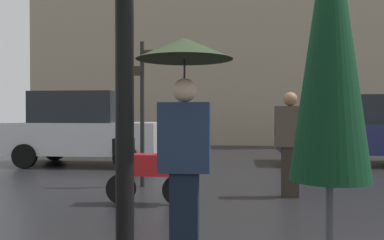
{
  "coord_description": "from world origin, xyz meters",
  "views": [
    {
      "loc": [
        0.38,
        -2.57,
        1.39
      ],
      "look_at": [
        -0.28,
        3.67,
        1.29
      ],
      "focal_mm": 36.9,
      "sensor_mm": 36.0,
      "label": 1
    }
  ],
  "objects_px": {
    "pedestrian_with_bag": "(291,138)",
    "parked_scooter": "(146,168)",
    "folded_patio_umbrella_far": "(330,51)",
    "parked_car_left": "(354,129)",
    "street_signpost": "(143,99)",
    "parked_car_right": "(85,128)",
    "pedestrian_with_umbrella": "(184,93)"
  },
  "relations": [
    {
      "from": "pedestrian_with_bag",
      "to": "parked_car_left",
      "type": "bearing_deg",
      "value": 126.38
    },
    {
      "from": "folded_patio_umbrella_far",
      "to": "parked_scooter",
      "type": "relative_size",
      "value": 1.87
    },
    {
      "from": "pedestrian_with_umbrella",
      "to": "parked_car_right",
      "type": "relative_size",
      "value": 0.52
    },
    {
      "from": "parked_scooter",
      "to": "pedestrian_with_bag",
      "type": "bearing_deg",
      "value": 18.93
    },
    {
      "from": "folded_patio_umbrella_far",
      "to": "parked_car_left",
      "type": "xyz_separation_m",
      "value": [
        2.82,
        9.2,
        -0.75
      ]
    },
    {
      "from": "pedestrian_with_umbrella",
      "to": "street_signpost",
      "type": "height_order",
      "value": "street_signpost"
    },
    {
      "from": "folded_patio_umbrella_far",
      "to": "street_signpost",
      "type": "bearing_deg",
      "value": 112.35
    },
    {
      "from": "pedestrian_with_bag",
      "to": "parked_scooter",
      "type": "relative_size",
      "value": 1.3
    },
    {
      "from": "folded_patio_umbrella_far",
      "to": "parked_car_left",
      "type": "relative_size",
      "value": 0.6
    },
    {
      "from": "folded_patio_umbrella_far",
      "to": "pedestrian_with_bag",
      "type": "bearing_deg",
      "value": 84.16
    },
    {
      "from": "parked_car_right",
      "to": "parked_scooter",
      "type": "bearing_deg",
      "value": -68.39
    },
    {
      "from": "folded_patio_umbrella_far",
      "to": "pedestrian_with_bag",
      "type": "relative_size",
      "value": 1.43
    },
    {
      "from": "parked_scooter",
      "to": "pedestrian_with_umbrella",
      "type": "bearing_deg",
      "value": -68.08
    },
    {
      "from": "parked_car_left",
      "to": "parked_car_right",
      "type": "bearing_deg",
      "value": 10.85
    },
    {
      "from": "pedestrian_with_umbrella",
      "to": "parked_car_left",
      "type": "distance_m",
      "value": 8.38
    },
    {
      "from": "folded_patio_umbrella_far",
      "to": "street_signpost",
      "type": "height_order",
      "value": "street_signpost"
    },
    {
      "from": "pedestrian_with_bag",
      "to": "parked_scooter",
      "type": "bearing_deg",
      "value": -97.57
    },
    {
      "from": "folded_patio_umbrella_far",
      "to": "parked_car_right",
      "type": "xyz_separation_m",
      "value": [
        -4.5,
        8.33,
        -0.72
      ]
    },
    {
      "from": "folded_patio_umbrella_far",
      "to": "parked_scooter",
      "type": "height_order",
      "value": "folded_patio_umbrella_far"
    },
    {
      "from": "folded_patio_umbrella_far",
      "to": "street_signpost",
      "type": "xyz_separation_m",
      "value": [
        -2.19,
        5.32,
        -0.02
      ]
    },
    {
      "from": "parked_car_right",
      "to": "street_signpost",
      "type": "height_order",
      "value": "street_signpost"
    },
    {
      "from": "pedestrian_with_umbrella",
      "to": "street_signpost",
      "type": "distance_m",
      "value": 3.8
    },
    {
      "from": "parked_scooter",
      "to": "street_signpost",
      "type": "xyz_separation_m",
      "value": [
        -0.39,
        1.42,
        1.12
      ]
    },
    {
      "from": "parked_scooter",
      "to": "parked_car_left",
      "type": "height_order",
      "value": "parked_car_left"
    },
    {
      "from": "folded_patio_umbrella_far",
      "to": "pedestrian_with_bag",
      "type": "xyz_separation_m",
      "value": [
        0.48,
        4.68,
        -0.71
      ]
    },
    {
      "from": "pedestrian_with_umbrella",
      "to": "parked_scooter",
      "type": "distance_m",
      "value": 2.55
    },
    {
      "from": "parked_scooter",
      "to": "street_signpost",
      "type": "height_order",
      "value": "street_signpost"
    },
    {
      "from": "folded_patio_umbrella_far",
      "to": "parked_car_left",
      "type": "height_order",
      "value": "folded_patio_umbrella_far"
    },
    {
      "from": "pedestrian_with_umbrella",
      "to": "pedestrian_with_bag",
      "type": "height_order",
      "value": "pedestrian_with_umbrella"
    },
    {
      "from": "pedestrian_with_umbrella",
      "to": "pedestrian_with_bag",
      "type": "bearing_deg",
      "value": 106.91
    },
    {
      "from": "pedestrian_with_umbrella",
      "to": "pedestrian_with_bag",
      "type": "xyz_separation_m",
      "value": [
        1.42,
        2.94,
        -0.6
      ]
    },
    {
      "from": "street_signpost",
      "to": "pedestrian_with_umbrella",
      "type": "bearing_deg",
      "value": -70.81
    }
  ]
}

